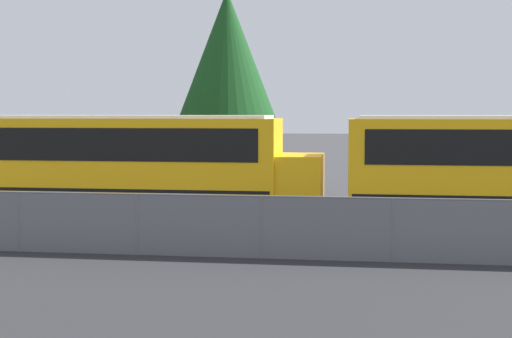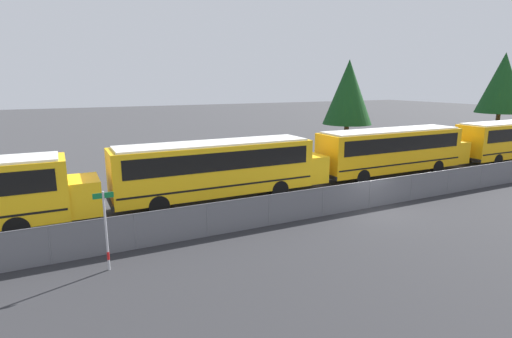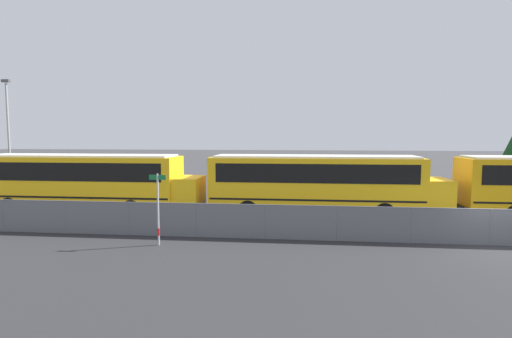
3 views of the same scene
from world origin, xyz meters
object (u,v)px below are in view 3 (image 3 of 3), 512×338
school_bus_2 (320,181)px  street_sign (158,208)px  school_bus_1 (85,179)px  light_pole (9,133)px

school_bus_2 → street_sign: size_ratio=4.34×
school_bus_1 → light_pole: (-9.06, 5.76, 2.62)m
school_bus_1 → light_pole: bearing=147.6°
school_bus_1 → school_bus_2: (13.25, 0.50, 0.00)m
light_pole → school_bus_1: bearing=-32.4°
school_bus_1 → school_bus_2: size_ratio=1.00×
school_bus_1 → street_sign: 8.71m
school_bus_2 → light_pole: light_pole is taller
school_bus_1 → light_pole: size_ratio=1.51×
school_bus_1 → school_bus_2: same height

